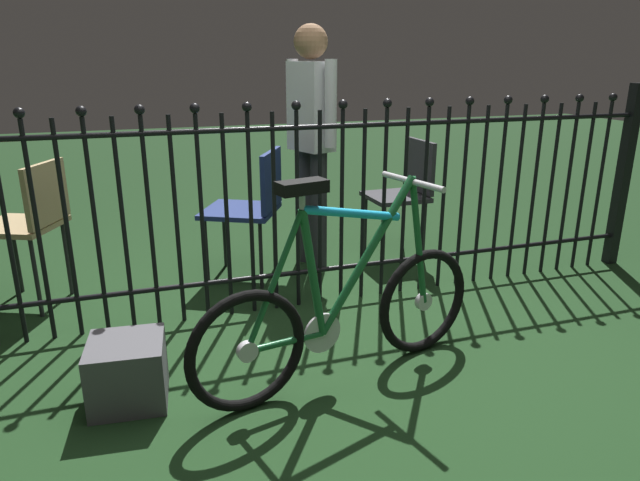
# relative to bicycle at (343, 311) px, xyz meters

# --- Properties ---
(ground_plane) EXTENTS (20.00, 20.00, 0.00)m
(ground_plane) POSITION_rel_bicycle_xyz_m (-0.00, 0.11, -0.32)
(ground_plane) COLOR #183418
(iron_fence) EXTENTS (4.72, 0.07, 1.22)m
(iron_fence) POSITION_rel_bicycle_xyz_m (-0.05, 0.82, 0.29)
(iron_fence) COLOR black
(iron_fence) RESTS_ON ground
(bicycle) EXTENTS (1.42, 0.46, 0.93)m
(bicycle) POSITION_rel_bicycle_xyz_m (0.00, 0.00, 0.00)
(bicycle) COLOR black
(bicycle) RESTS_ON ground
(chair_tan) EXTENTS (0.53, 0.53, 0.84)m
(chair_tan) POSITION_rel_bicycle_xyz_m (-1.38, 1.30, 0.20)
(chair_tan) COLOR black
(chair_tan) RESTS_ON ground
(chair_charcoal) EXTENTS (0.40, 0.40, 0.83)m
(chair_charcoal) POSITION_rel_bicycle_xyz_m (1.02, 1.44, 0.18)
(chair_charcoal) COLOR black
(chair_charcoal) RESTS_ON ground
(chair_navy) EXTENTS (0.59, 0.59, 0.84)m
(chair_navy) POSITION_rel_bicycle_xyz_m (-0.11, 1.33, 0.19)
(chair_navy) COLOR black
(chair_navy) RESTS_ON ground
(person_visitor) EXTENTS (0.27, 0.45, 1.58)m
(person_visitor) POSITION_rel_bicycle_xyz_m (0.32, 1.47, 0.62)
(person_visitor) COLOR #2D2D33
(person_visitor) RESTS_ON ground
(display_crate) EXTENTS (0.33, 0.33, 0.27)m
(display_crate) POSITION_rel_bicycle_xyz_m (-0.91, 0.11, -0.19)
(display_crate) COLOR #4C4C51
(display_crate) RESTS_ON ground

